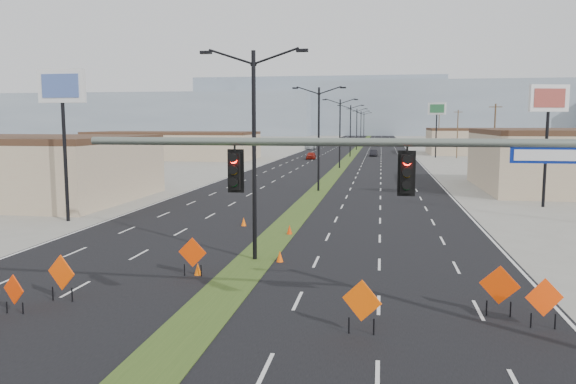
% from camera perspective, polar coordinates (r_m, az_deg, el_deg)
% --- Properties ---
extents(ground, '(600.00, 600.00, 0.00)m').
position_cam_1_polar(ground, '(16.72, -12.92, -16.58)').
color(ground, gray).
rests_on(ground, ground).
extents(road_surface, '(25.00, 400.00, 0.02)m').
position_cam_1_polar(road_surface, '(114.47, 6.43, 3.69)').
color(road_surface, black).
rests_on(road_surface, ground).
extents(median_strip, '(2.00, 400.00, 0.04)m').
position_cam_1_polar(median_strip, '(114.47, 6.43, 3.69)').
color(median_strip, '#30491A').
rests_on(median_strip, ground).
extents(building_sw_far, '(30.00, 14.00, 4.50)m').
position_cam_1_polar(building_sw_far, '(106.24, -11.57, 4.55)').
color(building_sw_far, tan).
rests_on(building_sw_far, ground).
extents(building_se_far, '(44.00, 16.00, 5.00)m').
position_cam_1_polar(building_se_far, '(128.25, 23.96, 4.60)').
color(building_se_far, tan).
rests_on(building_se_far, ground).
extents(mesa_west, '(180.00, 50.00, 22.00)m').
position_cam_1_polar(mesa_west, '(319.99, -13.89, 7.64)').
color(mesa_west, gray).
rests_on(mesa_west, ground).
extents(mesa_center, '(220.00, 50.00, 28.00)m').
position_cam_1_polar(mesa_center, '(316.04, 15.76, 8.14)').
color(mesa_center, gray).
rests_on(mesa_center, ground).
extents(mesa_backdrop, '(140.00, 50.00, 32.00)m').
position_cam_1_polar(mesa_backdrop, '(336.18, 3.31, 8.65)').
color(mesa_backdrop, gray).
rests_on(mesa_backdrop, ground).
extents(signal_mast, '(16.30, 0.60, 8.00)m').
position_cam_1_polar(signal_mast, '(16.43, 18.40, 0.19)').
color(signal_mast, slate).
rests_on(signal_mast, ground).
extents(streetlight_0, '(5.15, 0.24, 10.02)m').
position_cam_1_polar(streetlight_0, '(26.82, -3.47, 4.41)').
color(streetlight_0, black).
rests_on(streetlight_0, ground).
extents(streetlight_1, '(5.15, 0.24, 10.02)m').
position_cam_1_polar(streetlight_1, '(54.46, 3.14, 5.75)').
color(streetlight_1, black).
rests_on(streetlight_1, ground).
extents(streetlight_2, '(5.15, 0.24, 10.02)m').
position_cam_1_polar(streetlight_2, '(82.35, 5.29, 6.18)').
color(streetlight_2, black).
rests_on(streetlight_2, ground).
extents(streetlight_3, '(5.15, 0.24, 10.02)m').
position_cam_1_polar(streetlight_3, '(110.29, 6.36, 6.38)').
color(streetlight_3, black).
rests_on(streetlight_3, ground).
extents(streetlight_4, '(5.15, 0.24, 10.02)m').
position_cam_1_polar(streetlight_4, '(138.26, 6.99, 6.50)').
color(streetlight_4, black).
rests_on(streetlight_4, ground).
extents(streetlight_5, '(5.15, 0.24, 10.02)m').
position_cam_1_polar(streetlight_5, '(166.23, 7.41, 6.58)').
color(streetlight_5, black).
rests_on(streetlight_5, ground).
extents(streetlight_6, '(5.15, 0.24, 10.02)m').
position_cam_1_polar(streetlight_6, '(194.22, 7.71, 6.64)').
color(streetlight_6, black).
rests_on(streetlight_6, ground).
extents(utility_pole_1, '(1.60, 0.20, 9.00)m').
position_cam_1_polar(utility_pole_1, '(75.46, 20.22, 5.13)').
color(utility_pole_1, '#4C3823').
rests_on(utility_pole_1, ground).
extents(utility_pole_2, '(1.60, 0.20, 9.00)m').
position_cam_1_polar(utility_pole_2, '(110.04, 16.83, 5.73)').
color(utility_pole_2, '#4C3823').
rests_on(utility_pole_2, ground).
extents(utility_pole_3, '(1.60, 0.20, 9.00)m').
position_cam_1_polar(utility_pole_3, '(144.82, 15.07, 6.04)').
color(utility_pole_3, '#4C3823').
rests_on(utility_pole_3, ground).
extents(car_left, '(1.64, 3.94, 1.33)m').
position_cam_1_polar(car_left, '(102.51, 2.35, 3.71)').
color(car_left, maroon).
rests_on(car_left, ground).
extents(car_mid, '(1.57, 3.93, 1.27)m').
position_cam_1_polar(car_mid, '(112.92, 8.70, 3.93)').
color(car_mid, black).
rests_on(car_mid, ground).
extents(car_far, '(2.72, 5.58, 1.56)m').
position_cam_1_polar(car_far, '(140.97, 2.32, 4.67)').
color(car_far, '#B0B6BA').
rests_on(car_far, ground).
extents(construction_sign_0, '(1.01, 0.40, 1.42)m').
position_cam_1_polar(construction_sign_0, '(22.00, -26.09, -9.04)').
color(construction_sign_0, red).
rests_on(construction_sign_0, ground).
extents(construction_sign_1, '(1.30, 0.43, 1.79)m').
position_cam_1_polar(construction_sign_1, '(22.70, -22.03, -7.74)').
color(construction_sign_1, '#F24805').
rests_on(construction_sign_1, ground).
extents(construction_sign_2, '(1.29, 0.15, 1.72)m').
position_cam_1_polar(construction_sign_2, '(24.76, -9.68, -6.20)').
color(construction_sign_2, red).
rests_on(construction_sign_2, ground).
extents(construction_sign_3, '(1.26, 0.54, 1.78)m').
position_cam_1_polar(construction_sign_3, '(18.06, 7.50, -11.07)').
color(construction_sign_3, '#FF5505').
rests_on(construction_sign_3, ground).
extents(construction_sign_4, '(1.31, 0.44, 1.81)m').
position_cam_1_polar(construction_sign_4, '(20.80, 20.69, -8.99)').
color(construction_sign_4, '#DC3804').
rests_on(construction_sign_4, ground).
extents(construction_sign_5, '(1.25, 0.29, 1.69)m').
position_cam_1_polar(construction_sign_5, '(20.18, 24.59, -9.88)').
color(construction_sign_5, '#E13704').
rests_on(construction_sign_5, ground).
extents(cone_0, '(0.42, 0.42, 0.56)m').
position_cam_1_polar(cone_0, '(25.09, -9.15, -7.75)').
color(cone_0, '#E15604').
rests_on(cone_0, ground).
extents(cone_1, '(0.41, 0.41, 0.56)m').
position_cam_1_polar(cone_1, '(27.06, -0.83, -6.56)').
color(cone_1, '#F45205').
rests_on(cone_1, ground).
extents(cone_2, '(0.46, 0.46, 0.60)m').
position_cam_1_polar(cone_2, '(33.50, 0.16, -3.87)').
color(cone_2, red).
rests_on(cone_2, ground).
extents(cone_3, '(0.35, 0.35, 0.56)m').
position_cam_1_polar(cone_3, '(36.41, -4.52, -3.04)').
color(cone_3, '#FF5C05').
rests_on(cone_3, ground).
extents(pole_sign_west, '(3.32, 0.47, 10.17)m').
position_cam_1_polar(pole_sign_west, '(40.58, -21.97, 8.94)').
color(pole_sign_west, black).
rests_on(pole_sign_west, ground).
extents(pole_sign_east_near, '(3.12, 1.11, 9.58)m').
position_cam_1_polar(pole_sign_east_near, '(48.55, 24.95, 7.80)').
color(pole_sign_east_near, black).
rests_on(pole_sign_east_near, ground).
extents(pole_sign_east_far, '(3.29, 1.59, 10.43)m').
position_cam_1_polar(pole_sign_east_far, '(110.77, 14.88, 7.82)').
color(pole_sign_east_far, black).
rests_on(pole_sign_east_far, ground).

